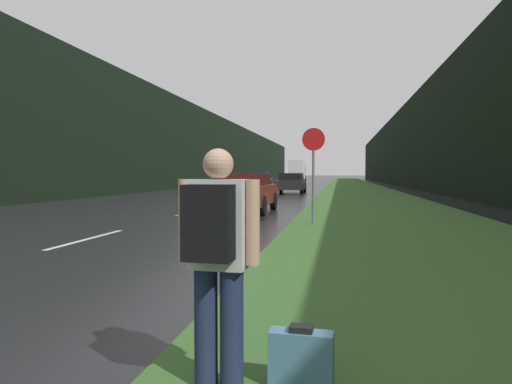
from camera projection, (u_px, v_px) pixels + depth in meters
name	position (u px, v px, depth m)	size (l,w,h in m)	color
grass_verge	(358.00, 189.00, 40.42)	(6.00, 240.00, 0.02)	#386028
lane_stripe_b	(88.00, 239.00, 9.94)	(0.12, 3.00, 0.01)	silver
lane_stripe_c	(191.00, 212.00, 16.82)	(0.12, 3.00, 0.01)	silver
lane_stripe_d	(234.00, 201.00, 23.70)	(0.12, 3.00, 0.01)	silver
lane_stripe_e	(258.00, 195.00, 30.58)	(0.12, 3.00, 0.01)	silver
lane_stripe_f	(273.00, 191.00, 37.46)	(0.12, 3.00, 0.01)	silver
treeline_far_side	(205.00, 149.00, 53.14)	(2.00, 140.00, 8.42)	black
treeline_near_side	(411.00, 146.00, 48.99)	(2.00, 140.00, 8.65)	black
stop_sign	(313.00, 166.00, 12.65)	(0.63, 0.07, 2.69)	slate
hitchhiker_with_backpack	(217.00, 253.00, 2.95)	(0.55, 0.41, 1.60)	#1E2847
suitcase	(301.00, 360.00, 3.02)	(0.43, 0.18, 0.43)	teal
car_passing_near	(246.00, 192.00, 16.76)	(1.90, 4.29, 1.41)	maroon
car_passing_far	(291.00, 183.00, 32.39)	(1.97, 4.59, 1.44)	black
car_oncoming	(260.00, 180.00, 43.16)	(1.84, 4.65, 1.59)	#2D3856
delivery_truck	(297.00, 171.00, 81.63)	(2.62, 8.84, 3.64)	gray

